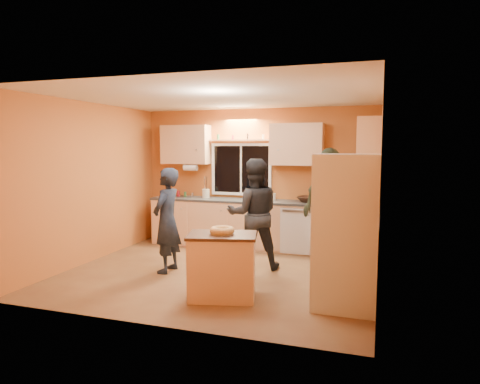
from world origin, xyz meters
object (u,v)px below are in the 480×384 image
at_px(island, 222,266).
at_px(person_left, 167,220).
at_px(person_right, 327,209).
at_px(refrigerator, 346,231).
at_px(person_center, 254,214).

bearing_deg(island, person_left, 131.57).
bearing_deg(person_right, person_left, 137.70).
height_order(island, person_right, person_right).
height_order(refrigerator, island, refrigerator).
height_order(person_left, person_right, person_right).
distance_m(island, person_center, 1.45).
height_order(island, person_center, person_center).
xyz_separation_m(refrigerator, person_right, (-0.39, 1.47, 0.04)).
relative_size(refrigerator, person_right, 0.96).
xyz_separation_m(refrigerator, island, (-1.47, -0.19, -0.49)).
bearing_deg(island, person_right, 42.70).
xyz_separation_m(island, person_center, (-0.00, 1.38, 0.44)).
distance_m(person_left, person_right, 2.43).
distance_m(refrigerator, person_right, 1.52).
bearing_deg(refrigerator, person_left, 166.94).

